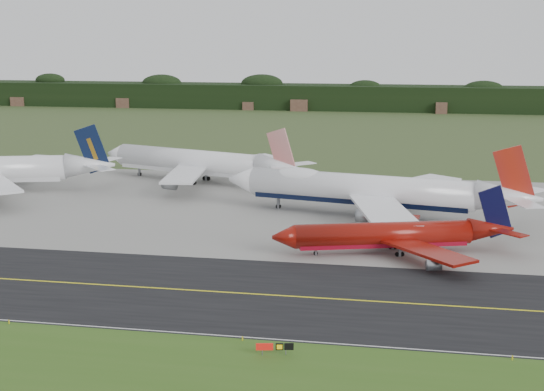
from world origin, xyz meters
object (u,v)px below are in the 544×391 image
at_px(jet_red_737, 396,235).
at_px(jet_star_tail, 198,163).
at_px(taxiway_sign, 275,347).
at_px(jet_ba_747, 370,190).

xyz_separation_m(jet_red_737, jet_star_tail, (-49.47, 54.58, 1.89)).
bearing_deg(taxiway_sign, jet_red_737, 74.20).
relative_size(jet_red_737, taxiway_sign, 9.60).
height_order(jet_red_737, jet_star_tail, jet_star_tail).
bearing_deg(taxiway_sign, jet_ba_747, 84.31).
xyz_separation_m(jet_ba_747, taxiway_sign, (-6.97, -69.94, -4.44)).
relative_size(jet_ba_747, jet_red_737, 1.56).
distance_m(jet_ba_747, jet_red_737, 26.02).
height_order(jet_ba_747, jet_red_737, jet_ba_747).
height_order(jet_ba_747, taxiway_sign, jet_ba_747).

